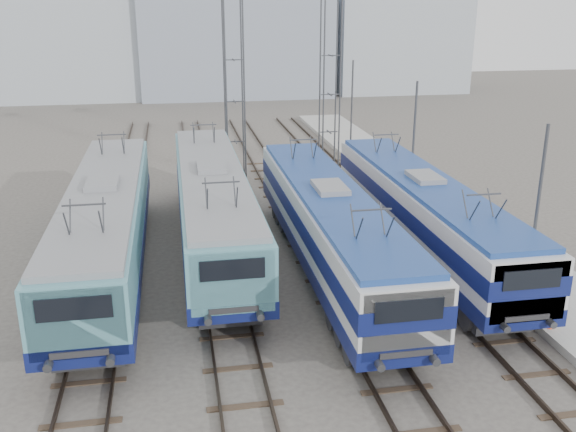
# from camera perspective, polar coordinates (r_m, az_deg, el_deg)

# --- Properties ---
(ground) EXTENTS (160.00, 160.00, 0.00)m
(ground) POSITION_cam_1_polar(r_m,az_deg,el_deg) (20.96, 1.81, -12.83)
(ground) COLOR #514C47
(platform) EXTENTS (4.00, 70.00, 0.30)m
(platform) POSITION_cam_1_polar(r_m,az_deg,el_deg) (31.01, 17.38, -2.59)
(platform) COLOR #9E9E99
(platform) RESTS_ON ground
(locomotive_far_left) EXTENTS (2.97, 18.78, 3.53)m
(locomotive_far_left) POSITION_cam_1_polar(r_m,az_deg,el_deg) (27.20, -15.91, -0.52)
(locomotive_far_left) COLOR #0F1751
(locomotive_far_left) RESTS_ON ground
(locomotive_center_left) EXTENTS (2.96, 18.74, 3.53)m
(locomotive_center_left) POSITION_cam_1_polar(r_m,az_deg,el_deg) (28.87, -6.69, 1.19)
(locomotive_center_left) COLOR #0F1751
(locomotive_center_left) RESTS_ON ground
(locomotive_center_right) EXTENTS (2.87, 18.18, 3.42)m
(locomotive_center_right) POSITION_cam_1_polar(r_m,az_deg,el_deg) (26.05, 3.79, -0.70)
(locomotive_center_right) COLOR #0F1751
(locomotive_center_right) RESTS_ON ground
(locomotive_far_right) EXTENTS (2.79, 17.66, 3.32)m
(locomotive_far_right) POSITION_cam_1_polar(r_m,az_deg,el_deg) (28.50, 12.03, 0.51)
(locomotive_far_right) COLOR #0F1751
(locomotive_far_right) RESTS_ON ground
(catenary_tower_west) EXTENTS (4.50, 1.20, 12.00)m
(catenary_tower_west) POSITION_cam_1_polar(r_m,az_deg,el_deg) (39.87, -4.83, 12.44)
(catenary_tower_west) COLOR #3F4247
(catenary_tower_west) RESTS_ON ground
(catenary_tower_east) EXTENTS (4.50, 1.20, 12.00)m
(catenary_tower_east) POSITION_cam_1_polar(r_m,az_deg,el_deg) (42.93, 3.78, 12.91)
(catenary_tower_east) COLOR #3F4247
(catenary_tower_east) RESTS_ON ground
(mast_front) EXTENTS (0.12, 0.12, 7.00)m
(mast_front) POSITION_cam_1_polar(r_m,az_deg,el_deg) (24.26, 21.15, -0.51)
(mast_front) COLOR #3F4247
(mast_front) RESTS_ON ground
(mast_mid) EXTENTS (0.12, 0.12, 7.00)m
(mast_mid) POSITION_cam_1_polar(r_m,az_deg,el_deg) (34.63, 11.06, 5.93)
(mast_mid) COLOR #3F4247
(mast_mid) RESTS_ON ground
(mast_rear) EXTENTS (0.12, 0.12, 7.00)m
(mast_rear) POSITION_cam_1_polar(r_m,az_deg,el_deg) (45.80, 5.67, 9.26)
(mast_rear) COLOR #3F4247
(mast_rear) RESTS_ON ground
(safety_cone) EXTENTS (0.29, 0.29, 0.48)m
(safety_cone) POSITION_cam_1_polar(r_m,az_deg,el_deg) (23.92, 22.30, -8.63)
(safety_cone) COLOR #F8521F
(safety_cone) RESTS_ON platform
(building_west) EXTENTS (18.00, 12.00, 14.00)m
(building_west) POSITION_cam_1_polar(r_m,az_deg,el_deg) (80.20, -18.20, 15.00)
(building_west) COLOR #A2ABB4
(building_west) RESTS_ON ground
(building_center) EXTENTS (22.00, 14.00, 18.00)m
(building_center) POSITION_cam_1_polar(r_m,az_deg,el_deg) (79.86, -4.88, 17.25)
(building_center) COLOR #8590A1
(building_center) RESTS_ON ground
(building_east) EXTENTS (16.00, 12.00, 12.00)m
(building_east) POSITION_cam_1_polar(r_m,az_deg,el_deg) (84.33, 9.33, 15.12)
(building_east) COLOR #A2ABB4
(building_east) RESTS_ON ground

